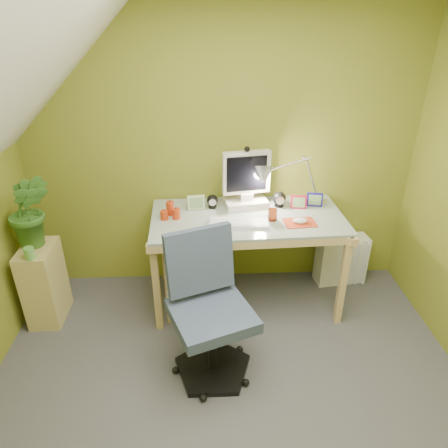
{
  "coord_description": "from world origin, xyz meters",
  "views": [
    {
      "loc": [
        -0.12,
        -1.62,
        2.22
      ],
      "look_at": [
        0.0,
        1.0,
        0.85
      ],
      "focal_mm": 33.0,
      "sensor_mm": 36.0,
      "label": 1
    }
  ],
  "objects_px": {
    "desk": "(246,259)",
    "radiator": "(341,260)",
    "potted_plant": "(30,211)",
    "desk_lamp": "(303,169)",
    "monitor": "(246,176)",
    "side_ledge": "(44,284)",
    "task_chair": "(212,313)"
  },
  "relations": [
    {
      "from": "desk",
      "to": "potted_plant",
      "type": "relative_size",
      "value": 2.62
    },
    {
      "from": "monitor",
      "to": "desk_lamp",
      "type": "distance_m",
      "value": 0.45
    },
    {
      "from": "side_ledge",
      "to": "radiator",
      "type": "bearing_deg",
      "value": 8.95
    },
    {
      "from": "task_chair",
      "to": "radiator",
      "type": "distance_m",
      "value": 1.59
    },
    {
      "from": "side_ledge",
      "to": "radiator",
      "type": "relative_size",
      "value": 1.47
    },
    {
      "from": "desk",
      "to": "radiator",
      "type": "xyz_separation_m",
      "value": [
        0.88,
        0.23,
        -0.18
      ]
    },
    {
      "from": "desk",
      "to": "desk_lamp",
      "type": "height_order",
      "value": "desk_lamp"
    },
    {
      "from": "desk_lamp",
      "to": "task_chair",
      "type": "distance_m",
      "value": 1.36
    },
    {
      "from": "desk_lamp",
      "to": "potted_plant",
      "type": "distance_m",
      "value": 2.07
    },
    {
      "from": "desk",
      "to": "side_ledge",
      "type": "distance_m",
      "value": 1.6
    },
    {
      "from": "monitor",
      "to": "radiator",
      "type": "xyz_separation_m",
      "value": [
        0.88,
        0.05,
        -0.84
      ]
    },
    {
      "from": "monitor",
      "to": "side_ledge",
      "type": "distance_m",
      "value": 1.79
    },
    {
      "from": "side_ledge",
      "to": "potted_plant",
      "type": "distance_m",
      "value": 0.61
    },
    {
      "from": "potted_plant",
      "to": "side_ledge",
      "type": "bearing_deg",
      "value": -90.0
    },
    {
      "from": "task_chair",
      "to": "monitor",
      "type": "bearing_deg",
      "value": 51.94
    },
    {
      "from": "side_ledge",
      "to": "potted_plant",
      "type": "relative_size",
      "value": 1.14
    },
    {
      "from": "desk",
      "to": "potted_plant",
      "type": "distance_m",
      "value": 1.68
    },
    {
      "from": "side_ledge",
      "to": "task_chair",
      "type": "relative_size",
      "value": 0.64
    },
    {
      "from": "desk_lamp",
      "to": "potted_plant",
      "type": "relative_size",
      "value": 1.08
    },
    {
      "from": "desk_lamp",
      "to": "radiator",
      "type": "bearing_deg",
      "value": 9.2
    },
    {
      "from": "side_ledge",
      "to": "desk",
      "type": "bearing_deg",
      "value": 5.75
    },
    {
      "from": "desk_lamp",
      "to": "side_ledge",
      "type": "bearing_deg",
      "value": -167.92
    },
    {
      "from": "monitor",
      "to": "desk_lamp",
      "type": "xyz_separation_m",
      "value": [
        0.45,
        0.0,
        0.05
      ]
    },
    {
      "from": "radiator",
      "to": "task_chair",
      "type": "bearing_deg",
      "value": -147.02
    },
    {
      "from": "radiator",
      "to": "monitor",
      "type": "bearing_deg",
      "value": 175.43
    },
    {
      "from": "desk_lamp",
      "to": "potted_plant",
      "type": "height_order",
      "value": "desk_lamp"
    },
    {
      "from": "monitor",
      "to": "desk_lamp",
      "type": "height_order",
      "value": "desk_lamp"
    },
    {
      "from": "desk_lamp",
      "to": "task_chair",
      "type": "xyz_separation_m",
      "value": [
        -0.75,
        -0.97,
        -0.6
      ]
    },
    {
      "from": "desk",
      "to": "radiator",
      "type": "height_order",
      "value": "desk"
    },
    {
      "from": "side_ledge",
      "to": "radiator",
      "type": "height_order",
      "value": "side_ledge"
    },
    {
      "from": "side_ledge",
      "to": "radiator",
      "type": "distance_m",
      "value": 2.51
    },
    {
      "from": "potted_plant",
      "to": "radiator",
      "type": "xyz_separation_m",
      "value": [
        2.48,
        0.34,
        -0.71
      ]
    }
  ]
}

